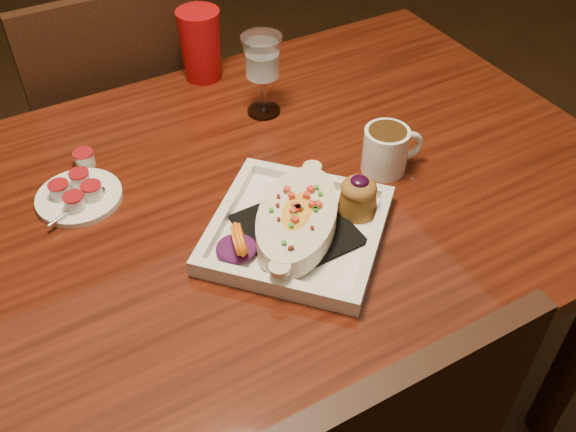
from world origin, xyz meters
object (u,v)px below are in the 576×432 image
table (218,247)px  red_tumbler (201,45)px  goblet (262,61)px  plate (302,222)px  chair_far (120,134)px  coffee_mug (387,148)px  saucer (78,195)px

table → red_tumbler: size_ratio=9.82×
goblet → red_tumbler: 0.20m
plate → table: bearing=84.3°
table → plate: bearing=-52.6°
chair_far → goblet: chair_far is taller
goblet → coffee_mug: bearing=-68.4°
table → red_tumbler: (0.16, 0.40, 0.17)m
table → saucer: size_ratio=10.14×
plate → saucer: size_ratio=2.57×
saucer → table: bearing=-33.8°
table → goblet: goblet is taller
red_tumbler → plate: bearing=-96.5°
goblet → saucer: (-0.41, -0.08, -0.10)m
plate → goblet: goblet is taller
chair_far → plate: bearing=97.5°
coffee_mug → saucer: bearing=171.4°
goblet → red_tumbler: size_ratio=1.10×
plate → red_tumbler: size_ratio=2.49×
chair_far → saucer: (-0.20, -0.50, 0.26)m
plate → coffee_mug: bearing=-24.7°
plate → saucer: (-0.30, 0.26, -0.02)m
plate → saucer: plate is taller
coffee_mug → goblet: 0.30m
chair_far → saucer: 0.59m
table → coffee_mug: coffee_mug is taller
coffee_mug → saucer: coffee_mug is taller
coffee_mug → saucer: size_ratio=0.77×
coffee_mug → red_tumbler: (-0.16, 0.46, 0.03)m
plate → goblet: 0.37m
table → saucer: 0.26m
chair_far → red_tumbler: bearing=124.9°
saucer → chair_far: bearing=68.6°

